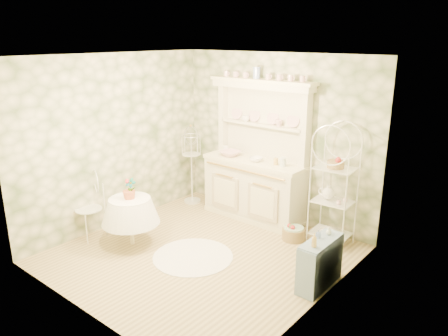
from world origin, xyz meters
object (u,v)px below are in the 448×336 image
Objects in this scene: bakers_rack at (334,183)px; floor_basket at (293,233)px; round_table at (131,222)px; cafe_chair at (89,213)px; kitchen_dresser at (255,152)px; birdcage_stand at (192,167)px; side_shelf at (320,265)px.

bakers_rack is 1.00m from floor_basket.
cafe_chair is (-0.68, -0.25, 0.03)m from round_table.
kitchen_dresser reaches higher than cafe_chair.
birdcage_stand is at bearing 105.34° from round_table.
bakers_rack is (1.42, -0.03, -0.21)m from kitchen_dresser.
side_shelf is at bearing -32.76° from kitchen_dresser.
bakers_rack is at bearing -1.32° from kitchen_dresser.
birdcage_stand is at bearing 176.07° from floor_basket.
cafe_chair reaches higher than side_shelf.
kitchen_dresser reaches higher than round_table.
birdcage_stand reaches higher than cafe_chair.
birdcage_stand is at bearing 167.24° from side_shelf.
round_table is (-0.80, -1.93, -0.80)m from kitchen_dresser.
cafe_chair is 3.09m from floor_basket.
floor_basket is at bearing -3.93° from birdcage_stand.
kitchen_dresser is 2.24m from round_table.
side_shelf is 0.87× the size of cafe_chair.
cafe_chair reaches higher than floor_basket.
cafe_chair is at bearing -95.35° from birdcage_stand.
bakers_rack is at bearing 29.04° from floor_basket.
kitchen_dresser is 1.22× the size of bakers_rack.
floor_basket is at bearing -154.54° from bakers_rack.
side_shelf is at bearing -73.26° from bakers_rack.
cafe_chair is 2.55× the size of floor_basket.
cafe_chair is 0.57× the size of birdcage_stand.
kitchen_dresser is at bearing 152.98° from side_shelf.
round_table is 0.52× the size of birdcage_stand.
kitchen_dresser is 1.38m from birdcage_stand.
round_table is 1.89m from birdcage_stand.
side_shelf is 2.22× the size of floor_basket.
birdcage_stand is (-0.49, 1.79, 0.32)m from round_table.
bakers_rack reaches higher than birdcage_stand.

